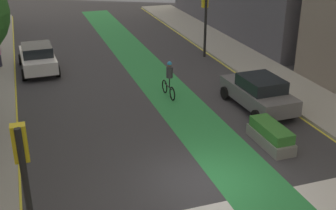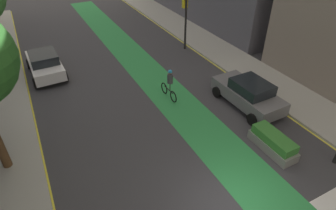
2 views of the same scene
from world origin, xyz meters
name	(u,v)px [view 2 (image 2 of 2)]	position (x,y,z in m)	size (l,w,h in m)	color
ground_plane	(235,207)	(0.00, 0.00, 0.00)	(120.00, 120.00, 0.00)	#38383D
bike_lane_paint	(264,193)	(1.38, 0.00, 0.00)	(2.40, 60.00, 0.01)	#2D8C47
traffic_signal_far_right	(185,11)	(5.52, 13.38, 2.84)	(0.35, 0.52, 4.03)	black
car_white_left_far	(45,64)	(-4.62, 13.77, 0.80)	(2.13, 4.25, 1.57)	silver
car_grey_right_far	(248,93)	(4.66, 4.96, 0.80)	(2.11, 4.24, 1.57)	slate
cyclist_in_lane	(169,84)	(1.22, 7.60, 0.97)	(0.32, 1.73, 1.86)	black
pedestrian_sidewalk_left_a	(7,62)	(-6.76, 14.90, 0.93)	(0.34, 0.34, 1.55)	#262638
median_planter	(273,143)	(3.38, 1.70, 0.40)	(0.87, 2.33, 0.85)	slate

